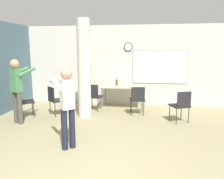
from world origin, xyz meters
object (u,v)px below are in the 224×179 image
at_px(bottle_on_table, 117,82).
at_px(person_playing_front, 67,102).
at_px(chair_table_left, 94,95).
at_px(chair_table_right, 137,98).
at_px(chair_near_pillar, 56,99).
at_px(folding_table, 123,88).
at_px(chair_by_left_wall, 23,100).
at_px(chair_mid_room, 181,104).
at_px(person_watching_back, 17,86).

distance_m(bottle_on_table, person_playing_front, 3.51).
xyz_separation_m(chair_table_left, person_playing_front, (0.11, -2.80, 0.43)).
distance_m(chair_table_right, chair_near_pillar, 2.46).
bearing_deg(chair_table_right, folding_table, 123.18).
xyz_separation_m(bottle_on_table, chair_by_left_wall, (-2.53, -1.65, -0.33)).
bearing_deg(chair_table_left, person_playing_front, -87.82).
distance_m(folding_table, chair_by_left_wall, 3.15).
bearing_deg(chair_table_left, chair_by_left_wall, -152.37).
bearing_deg(chair_near_pillar, bottle_on_table, 38.47).
xyz_separation_m(folding_table, chair_by_left_wall, (-2.76, -1.49, -0.18)).
bearing_deg(chair_by_left_wall, chair_mid_room, 1.60).
relative_size(chair_near_pillar, person_playing_front, 0.54).
xyz_separation_m(chair_near_pillar, person_playing_front, (1.13, -2.13, 0.43)).
bearing_deg(folding_table, chair_near_pillar, -148.33).
bearing_deg(chair_by_left_wall, folding_table, 28.41).
distance_m(folding_table, chair_near_pillar, 2.25).
height_order(chair_mid_room, person_watching_back, person_watching_back).
bearing_deg(bottle_on_table, person_watching_back, -137.33).
bearing_deg(person_playing_front, chair_table_right, 62.89).
distance_m(chair_table_right, person_playing_front, 2.88).
bearing_deg(folding_table, person_watching_back, -142.07).
height_order(chair_by_left_wall, person_watching_back, person_watching_back).
bearing_deg(person_watching_back, person_playing_front, -35.46).
distance_m(bottle_on_table, chair_near_pillar, 2.17).
xyz_separation_m(person_playing_front, person_watching_back, (-1.81, 1.29, 0.06)).
distance_m(folding_table, chair_table_right, 0.95).
bearing_deg(chair_table_right, person_playing_front, -117.11).
distance_m(chair_mid_room, person_playing_front, 3.17).
distance_m(chair_near_pillar, person_playing_front, 2.45).
relative_size(bottle_on_table, chair_mid_room, 0.29).
distance_m(chair_by_left_wall, chair_mid_room, 4.45).
bearing_deg(chair_near_pillar, person_watching_back, -129.01).
bearing_deg(chair_by_left_wall, bottle_on_table, 33.09).
distance_m(chair_table_left, person_watching_back, 2.33).
bearing_deg(chair_near_pillar, chair_table_left, 33.08).
xyz_separation_m(chair_by_left_wall, person_watching_back, (0.17, -0.53, 0.49)).
height_order(person_playing_front, person_watching_back, person_watching_back).
relative_size(chair_by_left_wall, chair_near_pillar, 1.00).
bearing_deg(chair_mid_room, chair_near_pillar, 176.98).
relative_size(bottle_on_table, person_watching_back, 0.15).
height_order(chair_by_left_wall, chair_mid_room, same).
bearing_deg(person_playing_front, person_watching_back, 144.54).
xyz_separation_m(bottle_on_table, chair_table_right, (0.75, -0.94, -0.33)).
relative_size(bottle_on_table, chair_table_right, 0.29).
bearing_deg(chair_table_right, chair_near_pillar, -170.72).
height_order(folding_table, chair_table_left, chair_table_left).
xyz_separation_m(chair_mid_room, person_watching_back, (-4.28, -0.65, 0.49)).
bearing_deg(person_playing_front, chair_by_left_wall, 137.41).
relative_size(chair_by_left_wall, chair_table_left, 1.00).
relative_size(folding_table, chair_table_left, 1.67).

